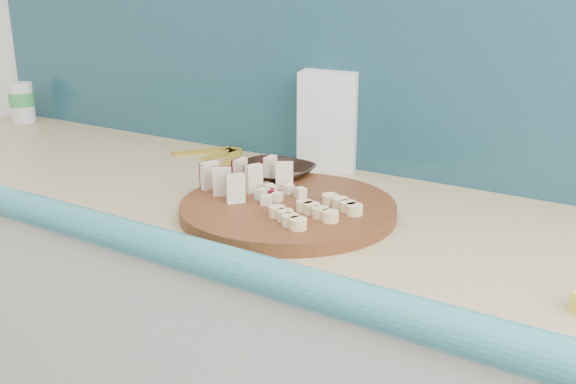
{
  "coord_description": "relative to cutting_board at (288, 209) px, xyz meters",
  "views": [
    {
      "loc": [
        0.86,
        0.51,
        1.31
      ],
      "look_at": [
        0.26,
        1.44,
        0.95
      ],
      "focal_mm": 40.0,
      "sensor_mm": 36.0,
      "label": 1
    }
  ],
  "objects": [
    {
      "name": "brown_bowl",
      "position": [
        -0.13,
        0.14,
        0.01
      ],
      "size": [
        0.17,
        0.17,
        0.04
      ],
      "primitive_type": "imported",
      "rotation": [
        0.0,
        0.0,
        0.02
      ],
      "color": "black",
      "rests_on": "kitchen_counter"
    },
    {
      "name": "cutting_board",
      "position": [
        0.0,
        0.0,
        0.0
      ],
      "size": [
        0.52,
        0.52,
        0.02
      ],
      "primitive_type": "cylinder",
      "rotation": [
        0.0,
        0.0,
        -0.4
      ],
      "color": "#42220E",
      "rests_on": "kitchen_counter"
    },
    {
      "name": "apple_wedges",
      "position": [
        -0.11,
        0.02,
        0.04
      ],
      "size": [
        0.15,
        0.17,
        0.05
      ],
      "color": "beige",
      "rests_on": "cutting_board"
    },
    {
      "name": "banana_slices",
      "position": [
        0.08,
        -0.03,
        0.02
      ],
      "size": [
        0.14,
        0.17,
        0.02
      ],
      "color": "#E2C78A",
      "rests_on": "cutting_board"
    },
    {
      "name": "apple_chunks",
      "position": [
        -0.02,
        0.01,
        0.02
      ],
      "size": [
        0.06,
        0.06,
        0.02
      ],
      "color": "beige",
      "rests_on": "cutting_board"
    },
    {
      "name": "canister",
      "position": [
        -1.14,
        0.26,
        0.05
      ],
      "size": [
        0.07,
        0.07,
        0.12
      ],
      "rotation": [
        0.0,
        0.0,
        0.15
      ],
      "color": "silver",
      "rests_on": "kitchen_counter"
    },
    {
      "name": "banana_peel",
      "position": [
        -0.38,
        0.27,
        -0.01
      ],
      "size": [
        0.21,
        0.18,
        0.01
      ],
      "rotation": [
        0.0,
        0.0,
        -0.17
      ],
      "color": "gold",
      "rests_on": "kitchen_counter"
    },
    {
      "name": "flour_bag",
      "position": [
        -0.1,
        0.32,
        0.1
      ],
      "size": [
        0.15,
        0.13,
        0.22
      ],
      "primitive_type": "cube",
      "rotation": [
        0.0,
        0.0,
        0.32
      ],
      "color": "silver",
      "rests_on": "kitchen_counter"
    },
    {
      "name": "kitchen_counter",
      "position": [
        -0.16,
        0.06,
        -0.47
      ],
      "size": [
        2.2,
        0.63,
        0.91
      ],
      "color": "silver",
      "rests_on": "ground"
    },
    {
      "name": "backsplash",
      "position": [
        -0.16,
        0.35,
        0.24
      ],
      "size": [
        2.2,
        0.02,
        0.5
      ],
      "primitive_type": "cube",
      "color": "teal",
      "rests_on": "kitchen_counter"
    }
  ]
}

